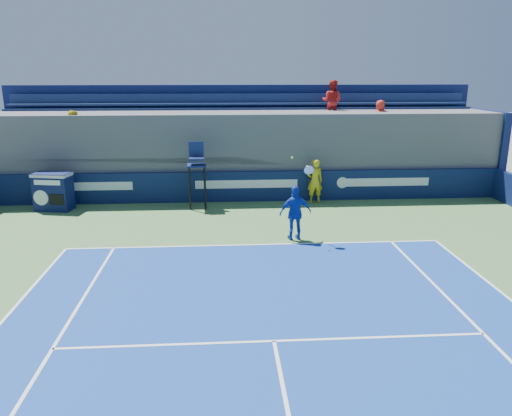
{
  "coord_description": "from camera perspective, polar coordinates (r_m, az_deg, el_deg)",
  "views": [
    {
      "loc": [
        -0.91,
        -2.02,
        4.96
      ],
      "look_at": [
        0.0,
        11.5,
        1.25
      ],
      "focal_mm": 35.0,
      "sensor_mm": 36.0,
      "label": 1
    }
  ],
  "objects": [
    {
      "name": "ball_person",
      "position": [
        19.46,
        6.74,
        3.07
      ],
      "size": [
        0.66,
        0.46,
        1.72
      ],
      "primitive_type": "imported",
      "rotation": [
        0.0,
        0.0,
        3.22
      ],
      "color": "gold",
      "rests_on": "apron"
    },
    {
      "name": "back_hoarding",
      "position": [
        19.63,
        -1.09,
        2.48
      ],
      "size": [
        20.4,
        0.21,
        1.2
      ],
      "color": "#0B1840",
      "rests_on": "ground"
    },
    {
      "name": "match_clock",
      "position": [
        19.79,
        -22.17,
        1.85
      ],
      "size": [
        1.43,
        0.96,
        1.4
      ],
      "color": "#0E1547",
      "rests_on": "ground"
    },
    {
      "name": "umpire_chair",
      "position": [
        18.64,
        -6.79,
        4.59
      ],
      "size": [
        0.74,
        0.74,
        2.48
      ],
      "color": "black",
      "rests_on": "ground"
    },
    {
      "name": "tennis_player",
      "position": [
        15.07,
        4.53,
        -0.55
      ],
      "size": [
        1.02,
        0.52,
        2.57
      ],
      "color": "#1539AF",
      "rests_on": "apron"
    },
    {
      "name": "stadium_seating",
      "position": [
        21.42,
        -1.37,
        6.93
      ],
      "size": [
        21.0,
        4.05,
        4.63
      ],
      "color": "#4D4C51",
      "rests_on": "ground"
    }
  ]
}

